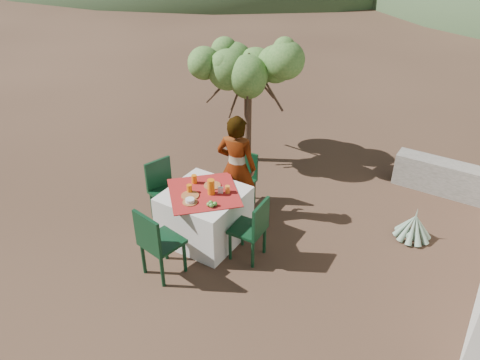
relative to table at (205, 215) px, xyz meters
name	(u,v)px	position (x,y,z in m)	size (l,w,h in m)	color
ground	(167,238)	(-0.45, -0.32, -0.38)	(160.00, 160.00, 0.00)	#321F16
table	(205,215)	(0.00, 0.00, 0.00)	(1.30, 1.30, 0.76)	white
chair_far	(242,177)	(0.00, 1.02, 0.11)	(0.42, 0.42, 0.88)	black
chair_near	(157,241)	(-0.03, -0.98, 0.18)	(0.53, 0.53, 1.00)	black
chair_left	(164,187)	(-0.82, 0.10, 0.14)	(0.53, 0.53, 0.93)	black
chair_right	(253,227)	(0.81, -0.04, 0.13)	(0.45, 0.45, 0.92)	black
person	(237,167)	(0.07, 0.73, 0.44)	(0.60, 0.39, 1.64)	#8C6651
shrub_tree	(253,76)	(-0.63, 2.38, 1.24)	(1.75, 1.71, 2.05)	#483224
agave	(414,227)	(2.55, 1.56, -0.19)	(0.53, 0.54, 0.57)	gray
stone_wall	(477,186)	(3.15, 3.08, -0.10)	(2.60, 0.35, 0.55)	gray
plate_far	(212,185)	(0.00, 0.20, 0.39)	(0.24, 0.24, 0.01)	brown
plate_near	(190,196)	(-0.10, -0.17, 0.39)	(0.24, 0.24, 0.01)	brown
glass_far	(194,179)	(-0.26, 0.13, 0.44)	(0.08, 0.08, 0.13)	orange
glass_near	(189,189)	(-0.16, -0.10, 0.44)	(0.07, 0.07, 0.12)	orange
juice_pitcher	(211,187)	(0.11, 0.03, 0.49)	(0.10, 0.10, 0.22)	orange
bowl_plate	(190,202)	(0.00, -0.30, 0.39)	(0.20, 0.20, 0.01)	brown
white_bowl	(190,200)	(0.00, -0.30, 0.42)	(0.12, 0.12, 0.05)	silver
jar_left	(228,189)	(0.28, 0.17, 0.43)	(0.07, 0.07, 0.11)	orange
jar_right	(228,189)	(0.28, 0.19, 0.43)	(0.06, 0.06, 0.09)	orange
napkin_holder	(221,190)	(0.21, 0.11, 0.43)	(0.07, 0.04, 0.09)	silver
fruit_cluster	(212,204)	(0.29, -0.22, 0.41)	(0.13, 0.12, 0.06)	#4A8A32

